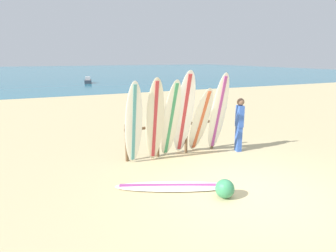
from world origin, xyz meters
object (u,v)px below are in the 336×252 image
surfboard_leaning_center_right (201,121)px  surfboard_leaning_left (155,121)px  surfboard_leaning_far_left (134,124)px  surfboard_leaning_center (184,114)px  surfboard_leaning_center_left (171,120)px  surfboard_rack (172,133)px  beach_ball (225,189)px  small_boat_offshore (88,81)px  surfboard_lying_on_sand (174,186)px  surfboard_leaning_right (218,113)px  beachgoer_standing (239,122)px

surfboard_leaning_center_right → surfboard_leaning_left: bearing=-174.4°
surfboard_leaning_far_left → surfboard_leaning_center: (1.50, 0.06, 0.12)m
surfboard_leaning_left → surfboard_leaning_center_left: surfboard_leaning_left is taller
surfboard_rack → surfboard_leaning_center_right: (0.80, -0.26, 0.36)m
beach_ball → surfboard_leaning_left: bearing=101.7°
small_boat_offshore → beach_ball: bearing=-94.0°
small_boat_offshore → beach_ball: small_boat_offshore is taller
surfboard_leaning_far_left → surfboard_lying_on_sand: size_ratio=0.87×
small_boat_offshore → surfboard_leaning_far_left: bearing=-96.8°
surfboard_leaning_right → surfboard_lying_on_sand: (-2.27, -1.71, -1.18)m
surfboard_leaning_right → surfboard_leaning_center_right: bearing=168.4°
surfboard_leaning_left → surfboard_rack: bearing=29.9°
surfboard_leaning_left → surfboard_lying_on_sand: size_ratio=0.90×
small_boat_offshore → surfboard_leaning_center_left: bearing=-94.6°
beachgoer_standing → surfboard_leaning_center_right: bearing=166.4°
surfboard_leaning_far_left → beachgoer_standing: size_ratio=1.39×
surfboard_leaning_right → beach_ball: surfboard_leaning_right is taller
surfboard_leaning_far_left → surfboard_leaning_center_right: 2.10m
surfboard_lying_on_sand → beachgoer_standing: 3.41m
surfboard_leaning_center → surfboard_leaning_left: bearing=-175.3°
surfboard_lying_on_sand → beach_ball: (0.75, -0.85, 0.16)m
surfboard_leaning_left → beachgoer_standing: surfboard_leaning_left is taller
small_boat_offshore → beachgoer_standing: bearing=-89.7°
surfboard_rack → beach_ball: size_ratio=7.28×
surfboard_lying_on_sand → beach_ball: 1.14m
surfboard_leaning_left → beach_ball: (0.52, -2.52, -0.98)m
surfboard_rack → small_boat_offshore: surfboard_rack is taller
surfboard_leaning_center_left → beachgoer_standing: surfboard_leaning_center_left is taller
beach_ball → small_boat_offshore: bearing=86.0°
surfboard_leaning_center_left → surfboard_leaning_right: 1.58m
surfboard_leaning_center → beach_ball: surfboard_leaning_center is taller
surfboard_leaning_center_left → surfboard_leaning_center_right: surfboard_leaning_center_left is taller
surfboard_leaning_center_left → beachgoer_standing: (2.23, -0.14, -0.24)m
surfboard_rack → beachgoer_standing: (1.99, -0.55, 0.25)m
surfboard_leaning_center → surfboard_leaning_center_right: bearing=7.1°
surfboard_leaning_far_left → surfboard_leaning_center_right: bearing=3.6°
surfboard_leaning_center_left → surfboard_leaning_far_left: bearing=179.3°
surfboard_lying_on_sand → small_boat_offshore: small_boat_offshore is taller
beachgoer_standing → surfboard_rack: bearing=164.6°
beach_ball → surfboard_leaning_center_left: bearing=91.2°
surfboard_leaning_left → surfboard_leaning_center: size_ratio=0.93×
surfboard_leaning_center → beachgoer_standing: size_ratio=1.54×
surfboard_rack → surfboard_leaning_right: (1.33, -0.37, 0.56)m
surfboard_leaning_center_right → small_boat_offshore: bearing=87.7°
surfboard_leaning_center_right → surfboard_leaning_right: bearing=-11.6°
surfboard_leaning_left → small_boat_offshore: (2.56, 26.30, -0.92)m
surfboard_leaning_right → small_boat_offshore: bearing=88.9°
surfboard_lying_on_sand → surfboard_leaning_far_left: bearing=101.9°
surfboard_leaning_left → surfboard_leaning_center_right: bearing=5.6°
surfboard_lying_on_sand → small_boat_offshore: size_ratio=1.19×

